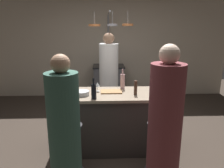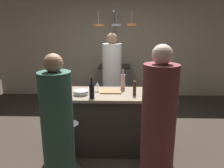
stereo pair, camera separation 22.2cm
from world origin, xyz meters
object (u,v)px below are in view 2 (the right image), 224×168
(stove_range, at_px, (115,82))
(wine_glass_near_right_guest, at_px, (97,85))
(wine_bottle_green, at_px, (61,83))
(guest_right, at_px, (158,131))
(bar_stool_left, at_px, (69,145))
(cutting_board, at_px, (111,91))
(chef, at_px, (112,81))
(wine_bottle_dark, at_px, (92,91))
(wine_glass_near_left_guest, at_px, (166,89))
(bar_stool_right, at_px, (153,147))
(pepper_mill, at_px, (135,88))
(mixing_bowl_wooden, at_px, (59,95))
(mixing_bowl_steel, at_px, (81,92))
(wine_bottle_rose, at_px, (123,81))
(guest_left, at_px, (58,134))
(wine_bottle_amber, at_px, (165,90))

(stove_range, bearing_deg, wine_glass_near_right_guest, -95.42)
(stove_range, xyz_separation_m, wine_bottle_green, (-0.79, -2.32, 0.58))
(guest_right, bearing_deg, bar_stool_left, 159.29)
(stove_range, xyz_separation_m, cutting_board, (-0.02, -2.40, 0.46))
(chef, height_order, wine_bottle_dark, chef)
(wine_bottle_dark, bearing_deg, wine_glass_near_left_guest, 8.03)
(bar_stool_right, distance_m, wine_bottle_dark, 1.09)
(chef, relative_size, pepper_mill, 8.35)
(stove_range, xyz_separation_m, wine_glass_near_left_guest, (0.78, -2.57, 0.56))
(wine_bottle_green, bearing_deg, chef, 50.76)
(wine_bottle_dark, height_order, wine_bottle_green, wine_bottle_green)
(guest_right, height_order, bar_stool_left, guest_right)
(wine_bottle_green, relative_size, mixing_bowl_wooden, 2.10)
(guest_right, height_order, pepper_mill, guest_right)
(guest_right, xyz_separation_m, mixing_bowl_steel, (-0.97, 0.93, 0.14))
(chef, bearing_deg, guest_right, -75.25)
(wine_bottle_green, relative_size, mixing_bowl_steel, 1.45)
(wine_bottle_rose, bearing_deg, guest_left, -119.97)
(wine_glass_near_left_guest, bearing_deg, stove_range, 106.85)
(wine_bottle_dark, bearing_deg, chef, 79.98)
(chef, distance_m, wine_glass_near_right_guest, 1.02)
(wine_bottle_amber, distance_m, mixing_bowl_steel, 1.20)
(bar_stool_right, relative_size, mixing_bowl_steel, 3.14)
(wine_bottle_rose, xyz_separation_m, mixing_bowl_steel, (-0.62, -0.32, -0.09))
(mixing_bowl_steel, bearing_deg, guest_left, -96.09)
(wine_bottle_green, bearing_deg, guest_right, -41.22)
(chef, xyz_separation_m, bar_stool_left, (-0.50, -1.69, -0.44))
(pepper_mill, distance_m, mixing_bowl_steel, 0.78)
(wine_bottle_green, xyz_separation_m, wine_glass_near_right_guest, (0.57, -0.04, -0.02))
(wine_bottle_rose, bearing_deg, wine_bottle_amber, -41.31)
(chef, bearing_deg, bar_stool_right, -71.20)
(cutting_board, height_order, wine_bottle_amber, wine_bottle_amber)
(mixing_bowl_steel, xyz_separation_m, mixing_bowl_wooden, (-0.30, -0.11, -0.00))
(guest_right, xyz_separation_m, wine_bottle_green, (-1.31, 1.15, 0.23))
(bar_stool_right, bearing_deg, chef, 108.80)
(wine_bottle_dark, xyz_separation_m, mixing_bowl_wooden, (-0.48, 0.07, -0.08))
(wine_glass_near_left_guest, bearing_deg, guest_left, -145.96)
(bar_stool_right, height_order, wine_glass_near_left_guest, wine_glass_near_left_guest)
(chef, xyz_separation_m, wine_bottle_green, (-0.76, -0.94, 0.21))
(guest_right, distance_m, wine_glass_near_left_guest, 0.96)
(guest_left, distance_m, pepper_mill, 1.30)
(chef, bearing_deg, wine_glass_near_left_guest, -55.85)
(guest_right, height_order, wine_bottle_rose, guest_right)
(wine_bottle_dark, xyz_separation_m, wine_bottle_amber, (1.00, 0.00, 0.02))
(guest_right, distance_m, wine_bottle_green, 1.76)
(guest_right, relative_size, wine_glass_near_left_guest, 11.67)
(cutting_board, relative_size, wine_bottle_rose, 1.00)
(wine_bottle_rose, distance_m, wine_glass_near_right_guest, 0.42)
(stove_range, bearing_deg, mixing_bowl_wooden, -105.67)
(mixing_bowl_steel, bearing_deg, bar_stool_left, -98.77)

